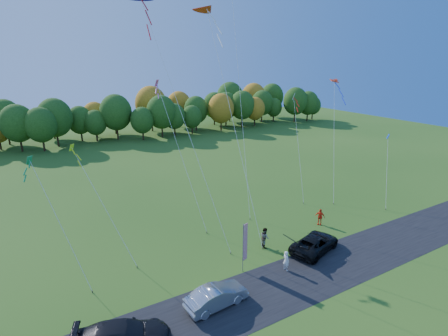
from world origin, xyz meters
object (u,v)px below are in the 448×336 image
black_suv (315,243)px  silver_sedan (217,296)px  feather_flag (245,242)px  person_east (320,217)px

black_suv → silver_sedan: (-11.62, -2.06, 0.00)m
black_suv → feather_flag: size_ratio=1.27×
black_suv → person_east: person_east is taller
feather_flag → black_suv: bearing=-5.0°
black_suv → silver_sedan: bearing=83.5°
black_suv → silver_sedan: size_ratio=1.18×
person_east → feather_flag: (-11.79, -3.10, 1.81)m
black_suv → feather_flag: 7.71m
black_suv → person_east: size_ratio=3.11×
silver_sedan → person_east: person_east is taller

